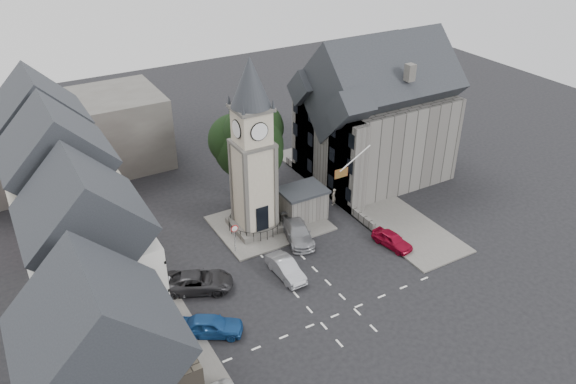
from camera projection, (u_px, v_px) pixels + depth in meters
ground at (299, 275)px, 46.12m from camera, size 120.00×120.00×0.00m
pavement_west at (128, 282)px, 45.20m from camera, size 6.00×30.00×0.14m
pavement_east at (360, 195)px, 57.27m from camera, size 6.00×26.00×0.14m
central_island at (269, 223)px, 52.74m from camera, size 10.00×8.00×0.16m
road_markings at (337, 315)px, 41.98m from camera, size 20.00×8.00×0.01m
clock_tower at (253, 149)px, 48.07m from camera, size 4.86×4.86×16.25m
stone_shelter at (302, 203)px, 53.05m from camera, size 4.30×3.30×3.08m
town_tree at (248, 136)px, 53.27m from camera, size 7.20×7.20×10.80m
warning_sign_post at (235, 233)px, 47.81m from camera, size 0.70×0.19×2.85m
terrace_pink at (50, 169)px, 48.17m from camera, size 8.10×7.60×12.80m
terrace_cream at (69, 212)px, 42.16m from camera, size 8.10×7.60×12.80m
terrace_tudor at (95, 274)px, 36.34m from camera, size 8.10×7.60×12.00m
backdrop_west at (69, 138)px, 59.98m from camera, size 20.00×10.00×8.00m
east_building at (375, 122)px, 57.99m from camera, size 14.40×11.40×12.60m
east_boundary_wall at (326, 190)px, 57.38m from camera, size 0.40×16.00×0.90m
flagpole at (355, 158)px, 49.08m from camera, size 3.68×0.10×2.74m
car_west_blue at (211, 326)px, 39.90m from camera, size 4.85×3.88×1.55m
car_west_silver at (163, 286)px, 43.89m from camera, size 3.83×3.33×1.25m
car_west_grey at (198, 282)px, 44.16m from camera, size 6.11×4.65×1.54m
car_island_silver at (286, 268)px, 45.70m from camera, size 1.64×4.43×1.45m
car_island_east at (298, 232)px, 50.20m from camera, size 3.44×5.61×1.52m
car_east_red at (392, 240)px, 49.35m from camera, size 2.26×4.12×1.33m
pedestrian at (334, 197)px, 55.39m from camera, size 0.77×0.70×1.76m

